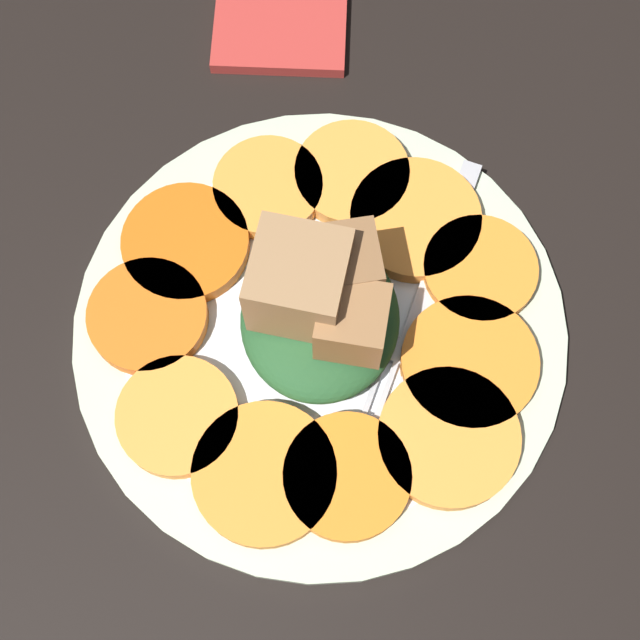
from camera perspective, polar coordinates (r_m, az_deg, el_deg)
table_slab at (r=49.92cm, az=0.00°, el=-1.20°), size 120.00×120.00×2.00cm
plate at (r=48.48cm, az=0.00°, el=-0.63°), size 26.72×26.72×1.05cm
carrot_slice_0 at (r=45.49cm, az=-3.58°, el=-9.80°), size 7.33×7.33×1.03cm
carrot_slice_1 at (r=45.41cm, az=1.75°, el=-9.98°), size 6.48×6.48×1.03cm
carrot_slice_2 at (r=46.23cm, az=8.22°, el=-7.46°), size 7.29×7.29×1.03cm
carrot_slice_3 at (r=47.41cm, az=9.53°, el=-2.72°), size 7.23×7.23×1.03cm
carrot_slice_4 at (r=49.32cm, az=10.18°, el=3.16°), size 6.23×6.23×1.03cm
carrot_slice_5 at (r=50.10cm, az=6.11°, el=6.42°), size 7.31×7.31×1.03cm
carrot_slice_6 at (r=51.17cm, az=2.05°, el=9.32°), size 6.51×6.51×1.03cm
carrot_slice_7 at (r=50.81cm, az=-3.34°, el=8.46°), size 6.19×6.19×1.03cm
carrot_slice_8 at (r=49.75cm, az=-8.59°, el=4.88°), size 7.02×7.02×1.03cm
carrot_slice_9 at (r=48.42cm, az=-10.98°, el=0.10°), size 6.42×6.42×1.03cm
carrot_slice_10 at (r=46.58cm, az=-9.08°, el=-6.12°), size 6.31×6.31×1.03cm
center_pile at (r=45.36cm, az=0.03°, el=1.03°), size 9.32×8.39×7.15cm
fork at (r=48.49cm, az=6.64°, el=1.05°), size 17.02×6.92×0.40cm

